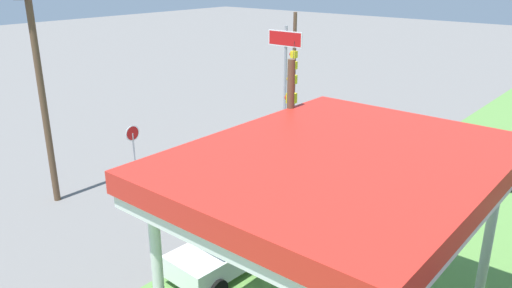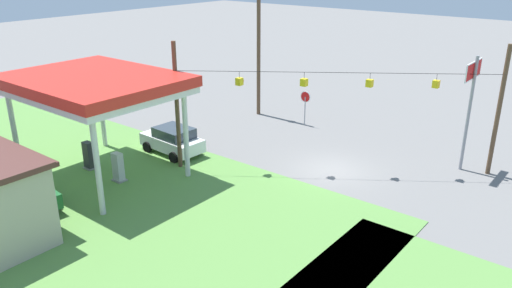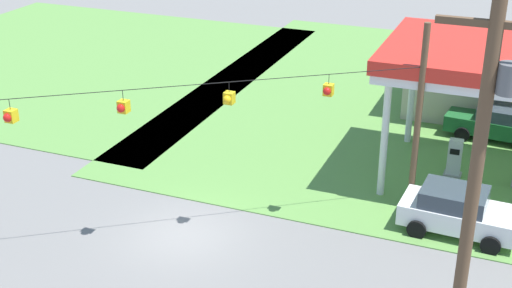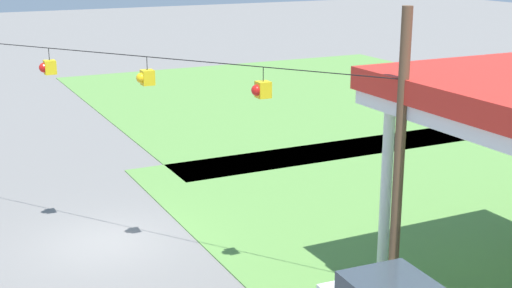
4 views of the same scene
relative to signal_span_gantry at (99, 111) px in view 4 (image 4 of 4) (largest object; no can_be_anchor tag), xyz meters
The scene contains 3 objects.
ground_plane 3.95m from the signal_span_gantry, 90.00° to the left, with size 160.00×160.00×0.00m, color slate.
grass_verge_opposite_corner 22.98m from the signal_span_gantry, 134.98° to the left, with size 24.00×24.00×0.04m, color #5B8E42.
signal_span_gantry is the anchor object (origin of this frame).
Camera 4 is at (19.35, -4.64, 8.41)m, focal length 50.00 mm.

